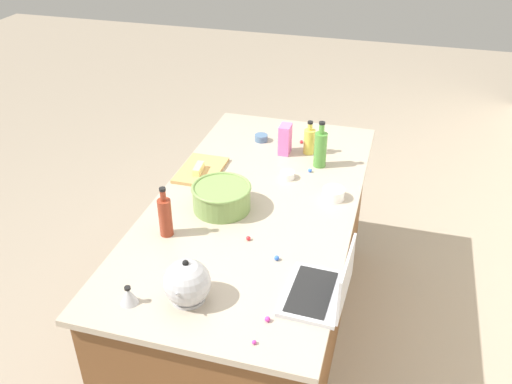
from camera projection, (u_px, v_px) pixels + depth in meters
ground_plane at (256, 332)px, 3.14m from camera, size 12.00×12.00×0.00m
island_counter at (256, 272)px, 2.90m from camera, size 1.95×0.97×0.90m
laptop at (324, 288)px, 2.06m from camera, size 0.32×0.24×0.22m
mixing_bowl_large at (222, 197)px, 2.57m from camera, size 0.28×0.28×0.12m
bottle_soy at (165, 216)px, 2.38m from camera, size 0.06×0.06×0.24m
bottle_olive at (320, 149)px, 2.91m from camera, size 0.07×0.07×0.26m
bottle_oil at (309, 141)px, 3.05m from camera, size 0.06×0.06×0.19m
kettle at (187, 283)px, 2.03m from camera, size 0.21×0.18×0.20m
cutting_board at (201, 170)px, 2.90m from camera, size 0.32×0.21×0.02m
butter_stick_left at (198, 169)px, 2.86m from camera, size 0.11×0.05×0.04m
ramekin_small at (287, 175)px, 2.84m from camera, size 0.07×0.07×0.04m
ramekin_medium at (261, 138)px, 3.21m from camera, size 0.08×0.08×0.04m
ramekin_wide at (333, 194)px, 2.67m from camera, size 0.11×0.11×0.05m
kitchen_timer at (129, 295)px, 2.04m from camera, size 0.07×0.07×0.08m
candy_bag at (285, 139)px, 3.05m from camera, size 0.09×0.06×0.17m
candy_0 at (287, 151)px, 3.09m from camera, size 0.01×0.01×0.01m
candy_1 at (301, 142)px, 3.19m from camera, size 0.02×0.02×0.02m
candy_2 at (268, 319)px, 1.97m from camera, size 0.02×0.02×0.02m
candy_3 at (248, 238)px, 2.39m from camera, size 0.02×0.02×0.02m
candy_4 at (310, 170)px, 2.90m from camera, size 0.02×0.02×0.02m
candy_5 at (254, 342)px, 1.88m from camera, size 0.02×0.02×0.02m
candy_7 at (277, 258)px, 2.27m from camera, size 0.02×0.02×0.02m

